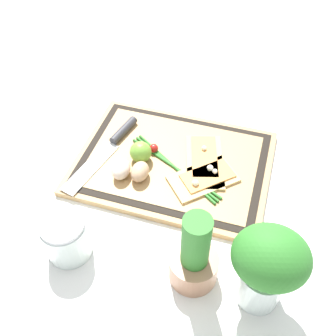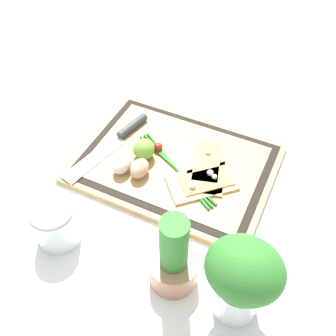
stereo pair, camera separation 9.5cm
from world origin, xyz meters
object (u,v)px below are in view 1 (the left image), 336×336
cherry_tomato_yellow (145,148)px  lime (141,152)px  pizza_slice_near (205,160)px  egg_pink (121,169)px  herb_glass (268,265)px  sauce_jar (67,239)px  herb_pot (194,259)px  knife (114,141)px  cherry_tomato_red (154,148)px  egg_brown (140,172)px  pizza_slice_far (204,178)px

cherry_tomato_yellow → lime: bearing=90.9°
pizza_slice_near → egg_pink: 0.21m
herb_glass → pizza_slice_near: bearing=-59.4°
sauce_jar → herb_pot: bearing=-175.7°
pizza_slice_near → knife: size_ratio=0.69×
lime → cherry_tomato_red: 0.05m
egg_pink → herb_glass: size_ratio=0.28×
egg_pink → sauce_jar: size_ratio=0.56×
sauce_jar → cherry_tomato_red: bearing=-105.2°
cherry_tomato_red → cherry_tomato_yellow: cherry_tomato_red is taller
egg_brown → egg_pink: bearing=8.3°
herb_pot → sauce_jar: 0.27m
cherry_tomato_red → herb_glass: 0.44m
egg_pink → sauce_jar: sauce_jar is taller
egg_brown → cherry_tomato_yellow: 0.09m
sauce_jar → herb_glass: 0.40m
pizza_slice_near → pizza_slice_far: size_ratio=1.11×
egg_brown → sauce_jar: bearing=69.9°
knife → cherry_tomato_yellow: 0.09m
pizza_slice_near → knife: pizza_slice_near is taller
lime → sauce_jar: bearing=77.1°
pizza_slice_near → herb_pot: bearing=98.9°
egg_brown → herb_glass: 0.39m
pizza_slice_far → cherry_tomato_yellow: bearing=-17.1°
knife → egg_pink: bearing=122.0°
knife → egg_pink: egg_pink is taller
cherry_tomato_red → herb_pot: size_ratio=0.12×
knife → herb_pot: bearing=134.8°
sauce_jar → egg_brown: bearing=-110.1°
knife → lime: lime is taller
herb_glass → lime: bearing=-38.1°
lime → egg_brown: bearing=107.4°
egg_brown → lime: lime is taller
cherry_tomato_yellow → herb_glass: (-0.33, 0.30, 0.09)m
lime → herb_pot: 0.33m
lime → sauce_jar: 0.28m
egg_pink → lime: size_ratio=1.06×
herb_glass → cherry_tomato_red: bearing=-43.7°
pizza_slice_far → egg_brown: egg_brown is taller
pizza_slice_far → lime: size_ratio=3.27×
knife → pizza_slice_near: bearing=-178.8°
lime → cherry_tomato_yellow: 0.04m
herb_pot → lime: bearing=-51.9°
egg_pink → herb_glass: 0.42m
cherry_tomato_yellow → herb_pot: (-0.20, 0.29, 0.04)m
cherry_tomato_yellow → herb_pot: herb_pot is taller
egg_pink → lime: (-0.03, -0.06, 0.01)m
pizza_slice_far → herb_glass: bearing=124.2°
egg_pink → pizza_slice_far: bearing=-167.2°
pizza_slice_near → pizza_slice_far: 0.06m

